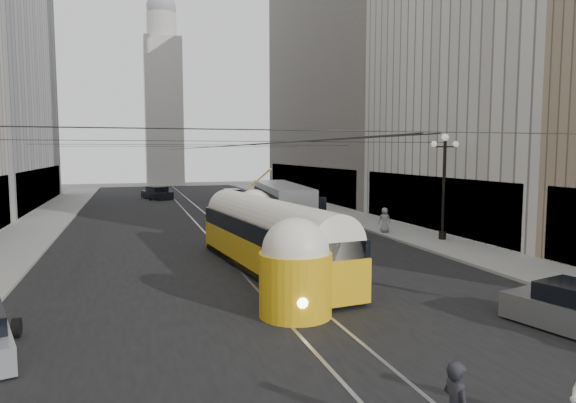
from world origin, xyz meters
TOP-DOWN VIEW (x-y plane):
  - road at (0.00, 32.50)m, footprint 20.00×85.00m
  - sidewalk_left at (-12.00, 36.00)m, footprint 4.00×72.00m
  - sidewalk_right at (12.00, 36.00)m, footprint 4.00×72.00m
  - rail_left at (-0.75, 32.50)m, footprint 0.12×85.00m
  - rail_right at (0.75, 32.50)m, footprint 0.12×85.00m
  - building_right_far at (20.00, 48.00)m, footprint 12.60×32.60m
  - distant_tower at (0.00, 80.00)m, footprint 6.00×6.00m
  - lamppost_right_mid at (12.60, 18.00)m, footprint 1.86×0.44m
  - catenary at (0.12, 31.49)m, footprint 25.00×72.00m
  - streetcar at (0.50, 13.45)m, footprint 4.00×15.25m
  - city_bus at (5.12, 27.31)m, footprint 3.76×12.31m
  - sedan_white_far at (5.22, 47.43)m, footprint 2.06×4.34m
  - sedan_dark_far at (-2.63, 52.32)m, footprint 3.56×4.96m
  - pedestrian_sidewalk_right at (10.50, 21.45)m, footprint 0.88×0.64m

SIDE VIEW (x-z plane):
  - road at x=0.00m, z-range -0.01..0.01m
  - rail_left at x=-0.75m, z-range -0.02..0.02m
  - rail_right at x=0.75m, z-range -0.02..0.02m
  - sidewalk_left at x=-12.00m, z-range 0.00..0.15m
  - sidewalk_right at x=12.00m, z-range 0.00..0.15m
  - sedan_white_far at x=5.22m, z-range -0.06..1.27m
  - sedan_dark_far at x=-2.63m, z-range -0.07..1.38m
  - pedestrian_sidewalk_right at x=10.50m, z-range 0.15..1.79m
  - streetcar at x=0.50m, z-range -0.04..3.31m
  - city_bus at x=5.12m, z-range 0.15..3.22m
  - lamppost_right_mid at x=12.60m, z-range 0.56..6.93m
  - catenary at x=0.12m, z-range 5.77..6.00m
  - distant_tower at x=0.00m, z-range -0.71..30.65m
  - building_right_far at x=20.00m, z-range 0.01..32.61m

